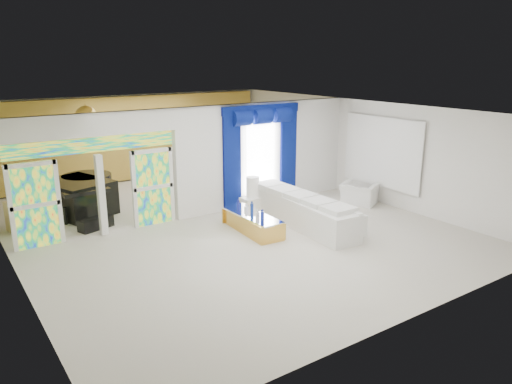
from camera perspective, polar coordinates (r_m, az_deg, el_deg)
floor at (r=13.00m, az=-4.09°, el=-3.71°), size 12.00×12.00×0.00m
dividing_wall at (r=14.56m, az=1.11°, el=4.51°), size 5.70×0.18×3.00m
dividing_header at (r=12.19m, az=-18.54°, el=7.42°), size 4.30×0.18×0.55m
stained_panel_left at (r=12.22m, az=-24.24°, el=-1.42°), size 0.95×0.04×2.00m
stained_panel_right at (r=12.97m, az=-11.87°, el=0.56°), size 0.95×0.04×2.00m
stained_transom at (r=12.26m, az=-18.35°, el=5.23°), size 4.00×0.05×0.35m
window_pane at (r=14.35m, az=0.52°, el=4.15°), size 1.00×0.02×2.30m
blue_drape_left at (r=13.80m, az=-2.82°, el=3.46°), size 0.55×0.10×2.80m
blue_drape_right at (r=14.92m, az=3.75°, el=4.36°), size 0.55×0.10×2.80m
blue_pelmet at (r=14.12m, az=0.61°, el=9.59°), size 2.60×0.12×0.25m
wall_mirror at (r=14.95m, az=14.42°, el=4.51°), size 0.04×2.70×1.90m
gold_curtains at (r=17.86m, az=-13.90°, el=6.10°), size 9.70×0.12×2.90m
white_sofa at (r=12.88m, az=5.31°, el=-2.24°), size 1.07×3.85×0.72m
coffee_table at (r=12.38m, az=-0.42°, el=-3.61°), size 0.79×2.01×0.44m
console_table at (r=14.09m, az=0.64°, el=-1.23°), size 1.32×0.48×0.43m
table_lamp at (r=13.79m, az=-0.38°, el=0.58°), size 0.36×0.36×0.58m
armchair at (r=14.93m, az=11.88°, el=-0.20°), size 1.19×1.25×0.64m
grand_piano at (r=14.61m, az=-20.04°, el=-0.55°), size 1.94×2.22×0.94m
piano_bench at (r=13.21m, az=-18.10°, el=-3.48°), size 0.94×0.61×0.29m
tv_console at (r=13.75m, az=-25.80°, el=-2.50°), size 0.63×0.60×0.77m
chandelier at (r=14.64m, az=-19.13°, el=8.29°), size 0.60×0.60×0.60m
decanters at (r=12.27m, az=-0.50°, el=-2.21°), size 0.22×1.18×0.28m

